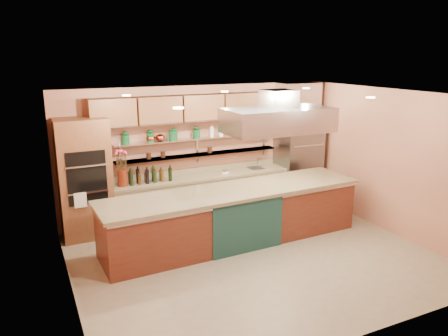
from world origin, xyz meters
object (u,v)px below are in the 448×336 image
flower_vase (122,178)px  green_canister (173,135)px  refrigerator (298,159)px  island (234,216)px  copper_kettle (160,137)px  kitchen_scale (225,171)px

flower_vase → green_canister: bearing=11.1°
refrigerator → island: bearing=-149.6°
island → copper_kettle: (-0.87, 1.62, 1.28)m
copper_kettle → green_canister: size_ratio=0.94×
island → green_canister: size_ratio=25.42×
island → flower_vase: flower_vase is taller
flower_vase → kitchen_scale: 2.21m
copper_kettle → green_canister: green_canister is taller
flower_vase → copper_kettle: size_ratio=1.82×
refrigerator → green_canister: refrigerator is taller
green_canister → flower_vase: bearing=-168.9°
copper_kettle → green_canister: bearing=0.0°
refrigerator → green_canister: size_ratio=10.90×
refrigerator → kitchen_scale: bearing=179.7°
flower_vase → copper_kettle: 1.12m
island → kitchen_scale: island is taller
kitchen_scale → island: bearing=-126.8°
refrigerator → flower_vase: bearing=179.9°
refrigerator → green_canister: 3.08m
flower_vase → kitchen_scale: size_ratio=2.33×
island → green_canister: (-0.61, 1.62, 1.30)m
refrigerator → kitchen_scale: 1.90m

